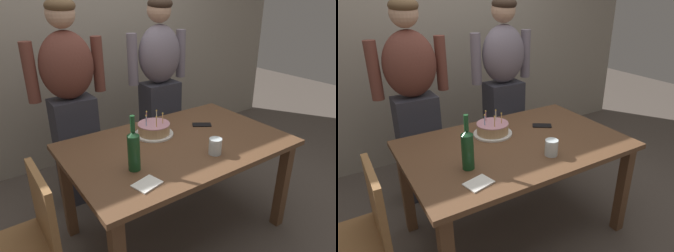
{
  "view_description": "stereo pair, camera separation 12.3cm",
  "coord_description": "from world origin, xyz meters",
  "views": [
    {
      "loc": [
        -1.14,
        -1.51,
        1.68
      ],
      "look_at": [
        -0.03,
        0.08,
        0.84
      ],
      "focal_mm": 32.89,
      "sensor_mm": 36.0,
      "label": 1
    },
    {
      "loc": [
        -1.04,
        -1.58,
        1.68
      ],
      "look_at": [
        -0.03,
        0.08,
        0.84
      ],
      "focal_mm": 32.89,
      "sensor_mm": 36.0,
      "label": 2
    }
  ],
  "objects": [
    {
      "name": "person_woman_cardigan",
      "position": [
        0.39,
        0.81,
        0.87
      ],
      "size": [
        0.61,
        0.27,
        1.66
      ],
      "rotation": [
        0.0,
        0.0,
        3.14
      ],
      "color": "#33333D",
      "rests_on": "ground_plane"
    },
    {
      "name": "napkin_stack",
      "position": [
        -0.44,
        -0.32,
        0.74
      ],
      "size": [
        0.17,
        0.14,
        0.01
      ],
      "primitive_type": "cube",
      "rotation": [
        0.0,
        0.0,
        0.25
      ],
      "color": "white",
      "rests_on": "dining_table"
    },
    {
      "name": "wine_bottle",
      "position": [
        -0.42,
        -0.14,
        0.87
      ],
      "size": [
        0.07,
        0.07,
        0.33
      ],
      "color": "#194723",
      "rests_on": "dining_table"
    },
    {
      "name": "ground_plane",
      "position": [
        0.0,
        0.0,
        0.0
      ],
      "size": [
        10.0,
        10.0,
        0.0
      ],
      "primitive_type": "plane",
      "color": "#564C44"
    },
    {
      "name": "birthday_cake",
      "position": [
        -0.07,
        0.2,
        0.78
      ],
      "size": [
        0.28,
        0.28,
        0.17
      ],
      "color": "white",
      "rests_on": "dining_table"
    },
    {
      "name": "dining_chair",
      "position": [
        -1.03,
        -0.1,
        0.52
      ],
      "size": [
        0.42,
        0.42,
        0.87
      ],
      "rotation": [
        0.0,
        0.0,
        -1.57
      ],
      "color": "olive",
      "rests_on": "ground_plane"
    },
    {
      "name": "dining_table",
      "position": [
        0.0,
        0.0,
        0.64
      ],
      "size": [
        1.5,
        0.96,
        0.74
      ],
      "color": "brown",
      "rests_on": "ground_plane"
    },
    {
      "name": "cell_phone",
      "position": [
        0.33,
        0.13,
        0.74
      ],
      "size": [
        0.16,
        0.14,
        0.01
      ],
      "primitive_type": "cube",
      "rotation": [
        0.0,
        0.0,
        -0.6
      ],
      "color": "black",
      "rests_on": "dining_table"
    },
    {
      "name": "person_man_bearded",
      "position": [
        -0.45,
        0.81,
        0.87
      ],
      "size": [
        0.61,
        0.27,
        1.66
      ],
      "rotation": [
        0.0,
        0.0,
        3.14
      ],
      "color": "#33333D",
      "rests_on": "ground_plane"
    },
    {
      "name": "back_wall",
      "position": [
        0.0,
        1.55,
        1.3
      ],
      "size": [
        5.2,
        0.1,
        2.6
      ],
      "primitive_type": "cube",
      "color": "#9E9384",
      "rests_on": "ground_plane"
    },
    {
      "name": "water_glass_near",
      "position": [
        0.1,
        -0.26,
        0.79
      ],
      "size": [
        0.08,
        0.08,
        0.1
      ],
      "primitive_type": "cylinder",
      "color": "silver",
      "rests_on": "dining_table"
    }
  ]
}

